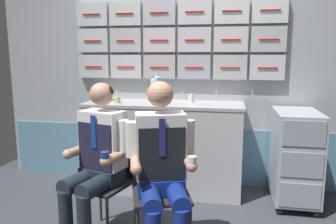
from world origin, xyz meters
name	(u,v)px	position (x,y,z in m)	size (l,w,h in m)	color
galley_bulkhead	(184,84)	(-0.01, 1.37, 1.11)	(4.20, 0.14, 2.15)	#A3A9AD
galley_counter	(164,147)	(-0.18, 1.09, 0.47)	(1.64, 0.53, 0.94)	silver
service_trolley	(295,155)	(1.12, 0.99, 0.49)	(0.40, 0.65, 0.91)	black
folding_chair_left	(110,169)	(-0.44, 0.18, 0.52)	(0.50, 0.50, 0.85)	#2D2D33
crew_member_left	(96,157)	(-0.49, 0.02, 0.67)	(0.50, 0.64, 1.23)	black
folding_chair_center	(159,178)	(-0.01, 0.06, 0.52)	(0.51, 0.51, 0.85)	#2D2D33
crew_member_center	(162,164)	(0.04, -0.09, 0.69)	(0.52, 0.66, 1.25)	black
water_bottle_blue_cap	(154,89)	(-0.30, 1.19, 1.07)	(0.07, 0.07, 0.27)	silver
water_bottle_tall	(157,89)	(-0.24, 1.06, 1.09)	(0.07, 0.07, 0.31)	silver
coffee_cup_spare	(118,100)	(-0.64, 0.98, 0.97)	(0.06, 0.06, 0.06)	tan
paper_cup_tan	(191,98)	(0.10, 1.18, 0.99)	(0.06, 0.06, 0.09)	silver
snack_banana	(109,99)	(-0.79, 1.13, 0.96)	(0.17, 0.10, 0.04)	yellow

